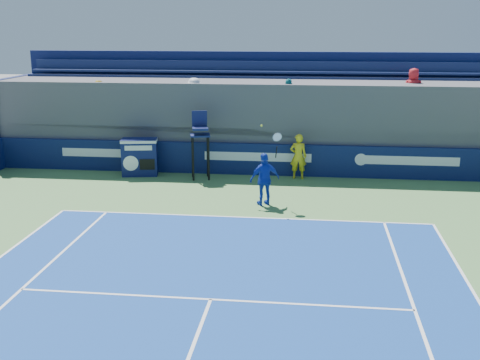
# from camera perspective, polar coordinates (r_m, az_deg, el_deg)

# --- Properties ---
(ball_person) EXTENTS (0.61, 0.41, 1.67)m
(ball_person) POSITION_cam_1_polar(r_m,az_deg,el_deg) (22.03, 5.54, 2.24)
(ball_person) COLOR yellow
(ball_person) RESTS_ON apron
(back_hoarding) EXTENTS (20.40, 0.21, 1.20)m
(back_hoarding) POSITION_cam_1_polar(r_m,az_deg,el_deg) (22.56, 1.70, 1.97)
(back_hoarding) COLOR #0C1745
(back_hoarding) RESTS_ON ground
(match_clock) EXTENTS (1.43, 0.94, 1.40)m
(match_clock) POSITION_cam_1_polar(r_m,az_deg,el_deg) (22.77, -9.49, 2.26)
(match_clock) COLOR #0F164B
(match_clock) RESTS_ON ground
(umpire_chair) EXTENTS (0.85, 0.85, 2.48)m
(umpire_chair) POSITION_cam_1_polar(r_m,az_deg,el_deg) (21.88, -3.80, 4.02)
(umpire_chair) COLOR black
(umpire_chair) RESTS_ON ground
(tennis_player) EXTENTS (1.05, 0.80, 2.57)m
(tennis_player) POSITION_cam_1_polar(r_m,az_deg,el_deg) (18.72, 2.36, 0.09)
(tennis_player) COLOR #1533B1
(tennis_player) RESTS_ON apron
(stadium_seating) EXTENTS (21.00, 4.05, 4.40)m
(stadium_seating) POSITION_cam_1_polar(r_m,az_deg,el_deg) (24.34, 2.15, 5.86)
(stadium_seating) COLOR #49494E
(stadium_seating) RESTS_ON ground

